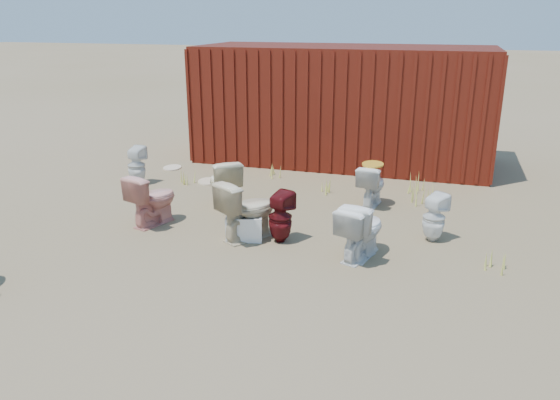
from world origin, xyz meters
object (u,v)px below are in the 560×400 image
(shipping_container, at_px, (343,105))
(toilet_front_maroon, at_px, (280,217))
(toilet_front_pink, at_px, (152,199))
(toilet_front_c, at_px, (359,233))
(toilet_back_yellowlid, at_px, (372,185))
(toilet_front_e, at_px, (363,228))
(toilet_back_e, at_px, (434,218))
(toilet_back_beige_right, at_px, (247,210))
(loose_tank, at_px, (244,229))
(toilet_back_beige_left, at_px, (224,184))
(toilet_back_a, at_px, (137,165))

(shipping_container, bearing_deg, toilet_front_maroon, -89.33)
(shipping_container, relative_size, toilet_front_pink, 7.63)
(toilet_front_c, bearing_deg, toilet_back_yellowlid, -65.44)
(toilet_front_e, distance_m, toilet_back_e, 1.17)
(shipping_container, distance_m, toilet_back_beige_right, 4.87)
(toilet_back_e, bearing_deg, loose_tank, 51.20)
(toilet_back_beige_right, distance_m, toilet_back_yellowlid, 2.43)
(toilet_front_c, xyz_separation_m, toilet_front_e, (0.03, 0.11, 0.02))
(toilet_front_e, xyz_separation_m, toilet_back_beige_left, (-2.44, 1.20, 0.04))
(toilet_back_yellowlid, bearing_deg, toilet_front_c, 102.17)
(toilet_back_beige_left, bearing_deg, toilet_back_e, 135.82)
(toilet_front_c, distance_m, toilet_front_maroon, 1.15)
(toilet_front_c, relative_size, toilet_front_e, 0.95)
(shipping_container, bearing_deg, toilet_front_c, -76.72)
(toilet_front_c, relative_size, toilet_front_maroon, 0.99)
(toilet_back_e, bearing_deg, shipping_container, -29.11)
(toilet_front_c, distance_m, toilet_back_e, 1.26)
(toilet_front_e, relative_size, toilet_back_e, 1.11)
(toilet_front_maroon, height_order, toilet_back_e, toilet_front_maroon)
(toilet_back_a, height_order, toilet_back_beige_left, toilet_back_beige_left)
(shipping_container, distance_m, toilet_back_beige_left, 3.97)
(toilet_front_c, height_order, toilet_back_beige_right, toilet_back_beige_right)
(toilet_front_maroon, distance_m, toilet_back_yellowlid, 2.15)
(toilet_front_e, height_order, toilet_back_yellowlid, toilet_front_e)
(toilet_front_e, bearing_deg, shipping_container, -63.05)
(toilet_front_maroon, xyz_separation_m, toilet_back_beige_right, (-0.47, -0.02, 0.07))
(shipping_container, xyz_separation_m, toilet_front_maroon, (0.06, -4.77, -0.84))
(toilet_front_pink, relative_size, loose_tank, 1.57)
(toilet_front_maroon, xyz_separation_m, toilet_front_e, (1.16, -0.13, 0.02))
(toilet_front_c, height_order, toilet_front_e, toilet_front_e)
(toilet_back_a, xyz_separation_m, loose_tank, (2.85, -1.98, -0.18))
(shipping_container, xyz_separation_m, loose_tank, (-0.44, -4.88, -1.02))
(shipping_container, relative_size, toilet_front_c, 8.39)
(toilet_front_pink, relative_size, toilet_back_a, 1.10)
(toilet_front_e, relative_size, toilet_back_a, 1.06)
(toilet_back_yellowlid, distance_m, toilet_back_e, 1.63)
(toilet_back_beige_left, relative_size, toilet_back_yellowlid, 1.20)
(toilet_back_beige_right, bearing_deg, toilet_front_maroon, -144.31)
(toilet_front_pink, distance_m, loose_tank, 1.56)
(toilet_front_pink, bearing_deg, toilet_back_a, -34.26)
(loose_tank, bearing_deg, toilet_back_e, 1.43)
(shipping_container, distance_m, toilet_front_c, 5.21)
(toilet_back_beige_left, xyz_separation_m, toilet_back_beige_right, (0.81, -1.09, 0.01))
(toilet_back_beige_right, bearing_deg, toilet_front_e, -150.58)
(toilet_front_maroon, distance_m, toilet_back_beige_left, 1.67)
(toilet_front_c, xyz_separation_m, loose_tank, (-1.62, 0.12, -0.18))
(toilet_front_maroon, height_order, toilet_back_beige_left, toilet_back_beige_left)
(toilet_front_pink, height_order, toilet_back_a, toilet_front_pink)
(toilet_front_maroon, relative_size, toilet_back_a, 1.01)
(toilet_front_c, distance_m, toilet_back_yellowlid, 2.15)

